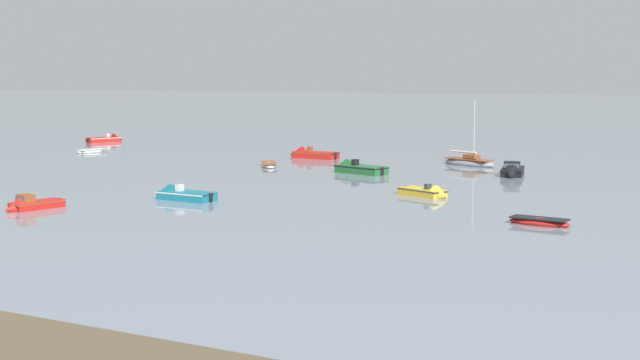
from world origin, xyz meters
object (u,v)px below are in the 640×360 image
at_px(motorboat_moored_3, 108,140).
at_px(rowboat_moored_2, 269,165).
at_px(rowboat_moored_3, 91,151).
at_px(motorboat_moored_8, 429,194).
at_px(motorboat_moored_1, 179,196).
at_px(motorboat_moored_0, 29,206).
at_px(motorboat_moored_5, 309,155).
at_px(motorboat_moored_7, 354,170).
at_px(motorboat_moored_6, 512,173).
at_px(rowboat_moored_1, 539,222).
at_px(sailboat_moored_0, 469,162).

distance_m(motorboat_moored_3, rowboat_moored_2, 41.86).
distance_m(motorboat_moored_3, rowboat_moored_3, 17.58).
xyz_separation_m(motorboat_moored_3, motorboat_moored_8, (59.70, -31.51, -0.04)).
height_order(motorboat_moored_1, rowboat_moored_3, motorboat_moored_1).
relative_size(motorboat_moored_0, motorboat_moored_1, 0.84).
xyz_separation_m(motorboat_moored_5, rowboat_moored_3, (-26.51, -6.31, -0.12)).
bearing_deg(motorboat_moored_0, motorboat_moored_3, -130.99).
xyz_separation_m(motorboat_moored_5, motorboat_moored_8, (23.14, -23.40, -0.07)).
xyz_separation_m(motorboat_moored_1, motorboat_moored_7, (3.91, 22.37, 0.03)).
bearing_deg(motorboat_moored_8, motorboat_moored_0, -117.05).
xyz_separation_m(motorboat_moored_3, rowboat_moored_3, (10.05, -14.42, -0.09)).
xyz_separation_m(motorboat_moored_1, motorboat_moored_6, (18.03, 26.62, 0.07)).
bearing_deg(motorboat_moored_0, rowboat_moored_3, -130.32).
xyz_separation_m(rowboat_moored_1, motorboat_moored_5, (-33.67, 32.00, 0.11)).
relative_size(rowboat_moored_2, motorboat_moored_6, 0.72).
bearing_deg(motorboat_moored_8, sailboat_moored_0, 123.14).
xyz_separation_m(sailboat_moored_0, rowboat_moored_1, (15.08, -32.53, -0.14)).
relative_size(motorboat_moored_0, rowboat_moored_3, 1.15).
xyz_separation_m(motorboat_moored_0, rowboat_moored_1, (32.71, 10.40, -0.08)).
bearing_deg(rowboat_moored_1, rowboat_moored_2, -28.44).
distance_m(motorboat_moored_5, motorboat_moored_6, 26.02).
xyz_separation_m(motorboat_moored_1, rowboat_moored_1, (26.60, 1.49, -0.08)).
height_order(motorboat_moored_5, motorboat_moored_8, motorboat_moored_5).
height_order(rowboat_moored_2, motorboat_moored_6, motorboat_moored_6).
bearing_deg(rowboat_moored_2, motorboat_moored_5, 149.74).
xyz_separation_m(motorboat_moored_6, motorboat_moored_7, (-14.12, -4.25, -0.03)).
distance_m(motorboat_moored_0, sailboat_moored_0, 46.41).
bearing_deg(motorboat_moored_1, rowboat_moored_1, -174.30).
relative_size(sailboat_moored_0, rowboat_moored_3, 1.80).
relative_size(sailboat_moored_0, motorboat_moored_7, 1.11).
bearing_deg(motorboat_moored_5, motorboat_moored_1, 104.04).
relative_size(motorboat_moored_5, motorboat_moored_6, 1.06).
bearing_deg(rowboat_moored_1, motorboat_moored_1, 8.30).
relative_size(motorboat_moored_5, rowboat_moored_3, 1.56).
bearing_deg(motorboat_moored_5, motorboat_moored_6, 166.80).
bearing_deg(motorboat_moored_7, motorboat_moored_3, -6.54).
bearing_deg(motorboat_moored_0, motorboat_moored_7, 174.66).
bearing_deg(motorboat_moored_1, motorboat_moored_5, -75.59).
relative_size(motorboat_moored_3, motorboat_moored_7, 0.88).
bearing_deg(motorboat_moored_6, rowboat_moored_1, 7.35).
height_order(motorboat_moored_0, motorboat_moored_7, motorboat_moored_7).
relative_size(motorboat_moored_3, rowboat_moored_2, 1.34).
bearing_deg(motorboat_moored_5, rowboat_moored_1, 138.58).
height_order(motorboat_moored_3, rowboat_moored_1, motorboat_moored_3).
bearing_deg(motorboat_moored_3, rowboat_moored_3, -122.65).
distance_m(rowboat_moored_1, motorboat_moored_6, 26.56).
relative_size(motorboat_moored_0, motorboat_moored_7, 0.72).
distance_m(motorboat_moored_1, sailboat_moored_0, 35.92).
height_order(motorboat_moored_1, motorboat_moored_6, motorboat_moored_6).
height_order(sailboat_moored_0, rowboat_moored_2, sailboat_moored_0).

